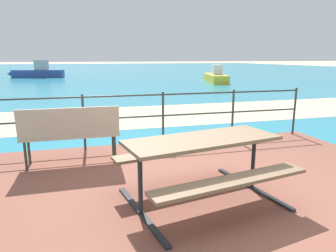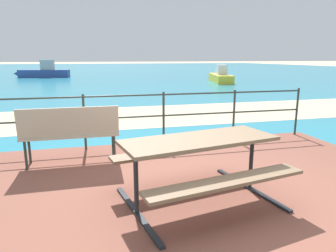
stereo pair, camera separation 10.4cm
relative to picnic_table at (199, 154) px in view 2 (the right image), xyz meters
name	(u,v)px [view 2 (the right image)]	position (x,y,z in m)	size (l,w,h in m)	color
ground_plane	(210,202)	(0.16, 0.03, -0.64)	(240.00, 240.00, 0.00)	beige
patio_paving	(210,200)	(0.16, 0.03, -0.61)	(6.40, 5.20, 0.06)	brown
sea_water	(101,70)	(0.16, 40.03, -0.63)	(90.00, 90.00, 0.01)	teal
beach_strip	(139,116)	(0.16, 5.74, -0.63)	(54.00, 3.42, 0.01)	beige
picnic_table	(199,154)	(0.00, 0.00, 0.00)	(1.99, 1.68, 0.76)	#7A6047
park_bench	(70,130)	(-1.51, 1.66, -0.02)	(1.47, 0.42, 0.93)	#BCAD93
railing_fence	(164,111)	(0.16, 2.47, 0.07)	(5.94, 0.04, 1.02)	#2D3833
boat_near	(220,77)	(7.67, 16.98, -0.27)	(1.98, 4.82, 1.20)	yellow
boat_mid	(44,72)	(-5.16, 25.34, -0.16)	(4.72, 1.61, 1.49)	#2D478C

